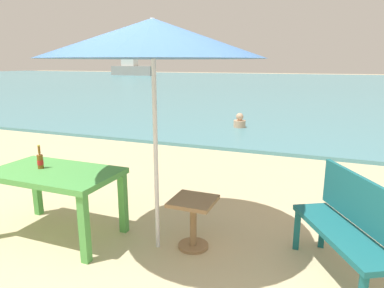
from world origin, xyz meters
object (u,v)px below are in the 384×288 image
object	(u,v)px
beer_bottle_amber	(40,160)
side_table_wood	(193,216)
patio_umbrella	(153,39)
bench_teal_center	(350,223)
boat_sailboat	(133,69)
swimmer_person	(240,122)
picnic_table_green	(55,180)

from	to	relation	value
beer_bottle_amber	side_table_wood	world-z (taller)	beer_bottle_amber
patio_umbrella	bench_teal_center	distance (m)	2.41
side_table_wood	boat_sailboat	xyz separation A→B (m)	(-24.76, 39.99, 0.54)
patio_umbrella	swimmer_person	size ratio (longest dim) A/B	5.61
swimmer_person	patio_umbrella	bearing A→B (deg)	-83.36
picnic_table_green	beer_bottle_amber	bearing A→B (deg)	175.59
beer_bottle_amber	swimmer_person	distance (m)	6.87
side_table_wood	boat_sailboat	bearing A→B (deg)	121.76
bench_teal_center	boat_sailboat	bearing A→B (deg)	123.25
bench_teal_center	boat_sailboat	world-z (taller)	boat_sailboat
swimmer_person	picnic_table_green	bearing A→B (deg)	-93.21
bench_teal_center	patio_umbrella	bearing A→B (deg)	-176.19
bench_teal_center	swimmer_person	world-z (taller)	bench_teal_center
beer_bottle_amber	bench_teal_center	distance (m)	3.20
patio_umbrella	side_table_wood	size ratio (longest dim) A/B	4.26
beer_bottle_amber	patio_umbrella	distance (m)	1.86
beer_bottle_amber	patio_umbrella	world-z (taller)	patio_umbrella
swimmer_person	boat_sailboat	size ratio (longest dim) A/B	0.07
beer_bottle_amber	boat_sailboat	bearing A→B (deg)	119.78
picnic_table_green	beer_bottle_amber	size ratio (longest dim) A/B	5.28
bench_teal_center	picnic_table_green	bearing A→B (deg)	-174.28
picnic_table_green	swimmer_person	world-z (taller)	picnic_table_green
patio_umbrella	swimmer_person	distance (m)	6.96
picnic_table_green	patio_umbrella	world-z (taller)	patio_umbrella
swimmer_person	boat_sailboat	xyz separation A→B (m)	(-23.63, 33.47, 0.65)
side_table_wood	swimmer_person	size ratio (longest dim) A/B	1.32
picnic_table_green	boat_sailboat	size ratio (longest dim) A/B	0.23
picnic_table_green	side_table_wood	size ratio (longest dim) A/B	2.59
beer_bottle_amber	swimmer_person	bearing A→B (deg)	85.16
picnic_table_green	beer_bottle_amber	xyz separation A→B (m)	(-0.19, 0.01, 0.20)
picnic_table_green	patio_umbrella	size ratio (longest dim) A/B	0.61
picnic_table_green	swimmer_person	distance (m)	6.85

